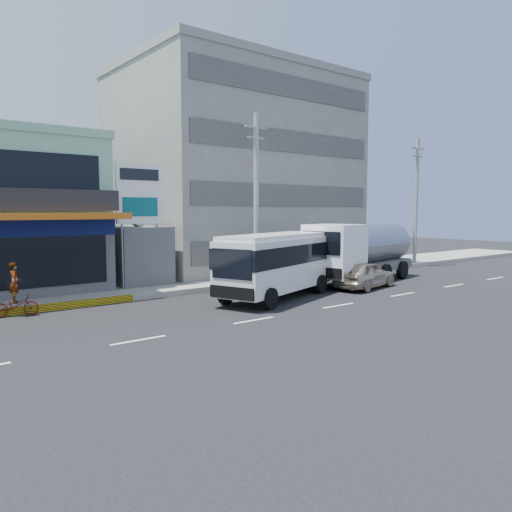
# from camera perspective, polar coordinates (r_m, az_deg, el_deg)

# --- Properties ---
(ground) EXTENTS (120.00, 120.00, 0.00)m
(ground) POSITION_cam_1_polar(r_m,az_deg,el_deg) (20.21, -0.24, -7.37)
(ground) COLOR black
(ground) RESTS_ON ground
(sidewalk) EXTENTS (70.00, 5.00, 0.30)m
(sidewalk) POSITION_cam_1_polar(r_m,az_deg,el_deg) (30.65, -3.90, -2.78)
(sidewalk) COLOR gray
(sidewalk) RESTS_ON ground
(concrete_building) EXTENTS (16.00, 12.00, 14.00)m
(concrete_building) POSITION_cam_1_polar(r_m,az_deg,el_deg) (37.82, -2.44, 9.14)
(concrete_building) COLOR gray
(concrete_building) RESTS_ON ground
(gap_structure) EXTENTS (3.00, 6.00, 3.50)m
(gap_structure) POSITION_cam_1_polar(r_m,az_deg,el_deg) (30.20, -14.48, 0.00)
(gap_structure) COLOR #4B4C51
(gap_structure) RESTS_ON ground
(satellite_dish) EXTENTS (1.50, 1.50, 0.15)m
(satellite_dish) POSITION_cam_1_polar(r_m,az_deg,el_deg) (29.19, -13.76, 3.43)
(satellite_dish) COLOR slate
(satellite_dish) RESTS_ON gap_structure
(billboard) EXTENTS (2.60, 0.18, 6.90)m
(billboard) POSITION_cam_1_polar(r_m,az_deg,el_deg) (27.34, -13.18, 6.17)
(billboard) COLOR gray
(billboard) RESTS_ON ground
(utility_pole_near) EXTENTS (1.60, 0.30, 10.00)m
(utility_pole_near) POSITION_cam_1_polar(r_m,az_deg,el_deg) (29.27, 0.02, 6.67)
(utility_pole_near) COLOR #999993
(utility_pole_near) RESTS_ON ground
(utility_pole_far) EXTENTS (1.60, 0.30, 10.00)m
(utility_pole_far) POSITION_cam_1_polar(r_m,az_deg,el_deg) (41.18, 17.82, 6.00)
(utility_pole_far) COLOR #999993
(utility_pole_far) RESTS_ON ground
(minibus) EXTENTS (8.13, 4.87, 3.24)m
(minibus) POSITION_cam_1_polar(r_m,az_deg,el_deg) (24.92, 2.33, -0.48)
(minibus) COLOR silver
(minibus) RESTS_ON ground
(sedan) EXTENTS (4.93, 2.77, 1.58)m
(sedan) POSITION_cam_1_polar(r_m,az_deg,el_deg) (28.97, 12.30, -2.07)
(sedan) COLOR #C7B498
(sedan) RESTS_ON ground
(tanker_truck) EXTENTS (9.54, 4.44, 3.62)m
(tanker_truck) POSITION_cam_1_polar(r_m,az_deg,el_deg) (31.11, 11.67, 0.57)
(tanker_truck) COLOR white
(tanker_truck) RESTS_ON ground
(motorcycle_rider) EXTENTS (1.85, 0.94, 2.27)m
(motorcycle_rider) POSITION_cam_1_polar(r_m,az_deg,el_deg) (23.12, -25.80, -4.41)
(motorcycle_rider) COLOR #53110B
(motorcycle_rider) RESTS_ON ground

